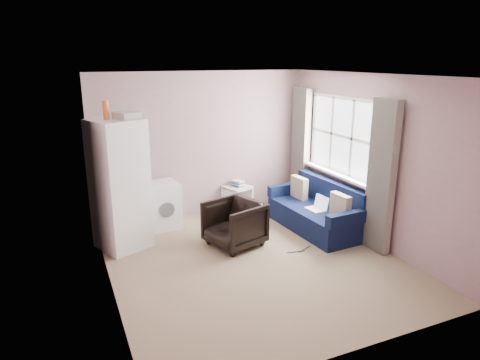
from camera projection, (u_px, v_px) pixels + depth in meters
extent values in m
cube|color=#917B5F|center=(254.00, 261.00, 5.93)|extent=(3.80, 4.20, 0.02)
cube|color=silver|center=(256.00, 74.00, 5.23)|extent=(3.80, 4.20, 0.02)
cube|color=#A58388|center=(203.00, 145.00, 7.44)|extent=(3.80, 0.02, 2.50)
cube|color=#A58388|center=(359.00, 231.00, 3.72)|extent=(3.80, 0.02, 2.50)
cube|color=#A58388|center=(103.00, 191.00, 4.85)|extent=(0.02, 4.20, 2.50)
cube|color=#A58388|center=(371.00, 160.00, 6.32)|extent=(0.02, 4.20, 2.50)
cube|color=white|center=(342.00, 136.00, 6.86)|extent=(0.01, 1.60, 1.20)
imported|color=black|center=(234.00, 222.00, 6.32)|extent=(0.87, 0.90, 0.75)
cube|color=white|center=(120.00, 185.00, 6.13)|extent=(0.85, 0.85, 1.90)
cube|color=#515159|center=(140.00, 196.00, 6.43)|extent=(0.25, 0.56, 0.02)
cube|color=#515159|center=(129.00, 158.00, 6.44)|extent=(0.03, 0.04, 0.54)
cube|color=silver|center=(139.00, 156.00, 6.24)|extent=(0.18, 0.42, 0.65)
cylinder|color=orange|center=(106.00, 110.00, 5.81)|extent=(0.11, 0.11, 0.26)
cube|color=#AAAAA0|center=(127.00, 115.00, 5.87)|extent=(0.39, 0.41, 0.10)
cube|color=white|center=(161.00, 205.00, 7.01)|extent=(0.58, 0.58, 0.76)
cube|color=#515159|center=(161.00, 185.00, 6.90)|extent=(0.54, 0.53, 0.04)
cylinder|color=#515159|center=(167.00, 210.00, 6.78)|extent=(0.25, 0.04, 0.25)
cube|color=white|center=(237.00, 187.00, 7.75)|extent=(0.54, 0.54, 0.04)
cube|color=white|center=(237.00, 207.00, 7.86)|extent=(0.54, 0.54, 0.04)
cube|color=white|center=(230.00, 201.00, 7.69)|extent=(0.18, 0.41, 0.47)
cube|color=white|center=(245.00, 196.00, 7.94)|extent=(0.18, 0.41, 0.47)
cube|color=#25489C|center=(237.00, 186.00, 7.74)|extent=(0.20, 0.24, 0.03)
cube|color=beige|center=(238.00, 184.00, 7.74)|extent=(0.21, 0.25, 0.03)
cube|color=#25489C|center=(237.00, 183.00, 7.73)|extent=(0.19, 0.24, 0.03)
cube|color=beige|center=(238.00, 181.00, 7.72)|extent=(0.21, 0.25, 0.03)
cube|color=#0D183D|center=(315.00, 218.00, 6.97)|extent=(0.89, 1.72, 0.37)
cube|color=#0D183D|center=(332.00, 193.00, 7.00)|extent=(0.27, 1.68, 0.41)
cube|color=#0D183D|center=(350.00, 218.00, 6.21)|extent=(0.80, 0.18, 0.19)
cube|color=#0D183D|center=(288.00, 189.00, 7.59)|extent=(0.80, 0.18, 0.19)
cube|color=tan|center=(340.00, 206.00, 6.43)|extent=(0.13, 0.38, 0.37)
cube|color=tan|center=(299.00, 188.00, 7.35)|extent=(0.13, 0.38, 0.37)
cube|color=white|center=(315.00, 209.00, 6.81)|extent=(0.23, 0.32, 0.02)
cube|color=silver|center=(322.00, 202.00, 6.83)|extent=(0.07, 0.31, 0.20)
cube|color=white|center=(336.00, 174.00, 7.00)|extent=(0.14, 1.70, 0.04)
cube|color=white|center=(339.00, 172.00, 7.01)|extent=(0.02, 1.68, 0.05)
cube|color=white|center=(341.00, 136.00, 6.85)|extent=(0.02, 1.68, 0.05)
cube|color=white|center=(344.00, 98.00, 6.68)|extent=(0.02, 1.68, 0.05)
cube|color=white|center=(375.00, 145.00, 6.14)|extent=(0.02, 0.05, 1.20)
cube|color=white|center=(352.00, 139.00, 6.61)|extent=(0.02, 0.05, 1.20)
cube|color=white|center=(332.00, 133.00, 7.08)|extent=(0.02, 0.05, 1.20)
cube|color=white|center=(314.00, 129.00, 7.55)|extent=(0.02, 0.05, 1.20)
cube|color=beige|center=(381.00, 177.00, 5.97)|extent=(0.12, 0.46, 2.18)
cube|color=beige|center=(300.00, 148.00, 7.88)|extent=(0.12, 0.46, 2.18)
cylinder|color=black|center=(305.00, 249.00, 6.27)|extent=(0.26, 0.13, 0.01)
cylinder|color=black|center=(296.00, 252.00, 6.18)|extent=(0.28, 0.06, 0.01)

